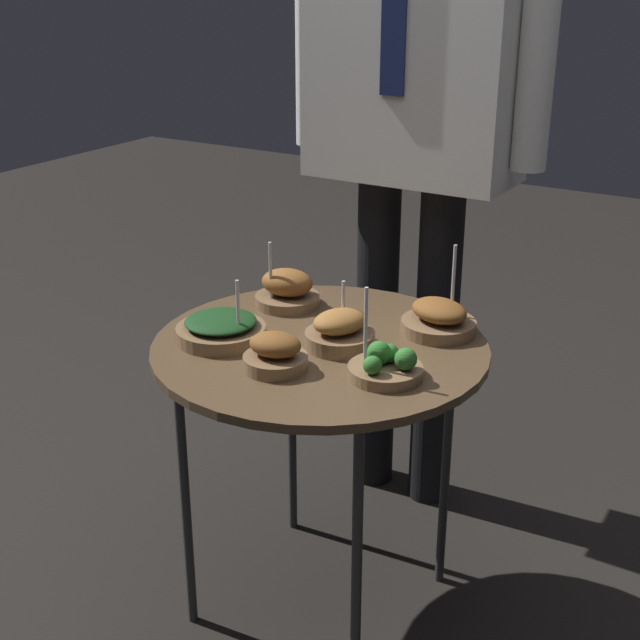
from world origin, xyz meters
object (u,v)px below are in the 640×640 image
object	(u,v)px
bowl_spinach_back_right	(221,329)
bowl_roast_front_left	(275,354)
bowl_roast_mid_left	(287,290)
serving_cart	(320,363)
bowl_broccoli_far_rim	(386,366)
bowl_roast_back_left	(439,319)
bowl_roast_near_rim	(340,332)
waiter_figure	(416,74)

from	to	relation	value
bowl_spinach_back_right	bowl_roast_front_left	distance (m)	0.18
bowl_roast_mid_left	bowl_roast_front_left	size ratio (longest dim) A/B	1.23
serving_cart	bowl_roast_front_left	bearing A→B (deg)	-94.13
serving_cart	bowl_spinach_back_right	xyz separation A→B (m)	(-0.18, -0.09, 0.07)
bowl_broccoli_far_rim	bowl_roast_back_left	xyz separation A→B (m)	(-0.00, 0.24, 0.01)
bowl_roast_near_rim	bowl_roast_front_left	xyz separation A→B (m)	(-0.05, -0.15, -0.00)
serving_cart	waiter_figure	xyz separation A→B (m)	(-0.06, 0.51, 0.50)
bowl_spinach_back_right	bowl_roast_front_left	size ratio (longest dim) A/B	1.48
serving_cart	bowl_roast_mid_left	bearing A→B (deg)	140.26
serving_cart	waiter_figure	size ratio (longest dim) A/B	0.39
bowl_broccoli_far_rim	bowl_roast_mid_left	bearing A→B (deg)	149.16
bowl_roast_mid_left	bowl_roast_back_left	size ratio (longest dim) A/B	0.85
bowl_broccoli_far_rim	bowl_roast_back_left	distance (m)	0.24
bowl_spinach_back_right	bowl_roast_front_left	xyz separation A→B (m)	(0.17, -0.06, 0.01)
bowl_spinach_back_right	bowl_roast_back_left	xyz separation A→B (m)	(0.35, 0.26, 0.01)
bowl_roast_near_rim	bowl_broccoli_far_rim	world-z (taller)	bowl_broccoli_far_rim
bowl_spinach_back_right	waiter_figure	bearing A→B (deg)	78.35
bowl_roast_near_rim	bowl_spinach_back_right	world-z (taller)	bowl_spinach_back_right
bowl_roast_near_rim	bowl_roast_front_left	world-z (taller)	bowl_roast_near_rim
serving_cart	bowl_spinach_back_right	distance (m)	0.21
bowl_roast_mid_left	bowl_roast_near_rim	bearing A→B (deg)	-32.39
bowl_roast_near_rim	waiter_figure	xyz separation A→B (m)	(-0.10, 0.50, 0.43)
bowl_roast_mid_left	bowl_roast_back_left	bearing A→B (deg)	5.31
bowl_spinach_back_right	serving_cart	bearing A→B (deg)	25.72
bowl_roast_front_left	waiter_figure	world-z (taller)	waiter_figure
bowl_roast_mid_left	bowl_roast_back_left	distance (m)	0.35
bowl_roast_near_rim	waiter_figure	world-z (taller)	waiter_figure
serving_cart	bowl_roast_front_left	world-z (taller)	bowl_roast_front_left
serving_cart	bowl_spinach_back_right	world-z (taller)	bowl_spinach_back_right
serving_cart	bowl_spinach_back_right	size ratio (longest dim) A/B	3.72
bowl_roast_near_rim	bowl_roast_mid_left	bearing A→B (deg)	147.61
serving_cart	bowl_roast_near_rim	xyz separation A→B (m)	(0.04, 0.01, 0.07)
bowl_roast_front_left	bowl_roast_back_left	size ratio (longest dim) A/B	0.69
waiter_figure	bowl_roast_back_left	bearing A→B (deg)	-55.51
bowl_spinach_back_right	bowl_roast_back_left	world-z (taller)	bowl_roast_back_left
bowl_roast_back_left	bowl_roast_mid_left	bearing A→B (deg)	-174.69
waiter_figure	bowl_broccoli_far_rim	bearing A→B (deg)	-67.79
bowl_roast_near_rim	bowl_spinach_back_right	bearing A→B (deg)	-156.95
serving_cart	bowl_roast_back_left	size ratio (longest dim) A/B	3.78
bowl_broccoli_far_rim	bowl_spinach_back_right	bearing A→B (deg)	-177.23
bowl_spinach_back_right	bowl_roast_mid_left	size ratio (longest dim) A/B	1.20
bowl_roast_back_left	waiter_figure	xyz separation A→B (m)	(-0.23, 0.34, 0.43)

